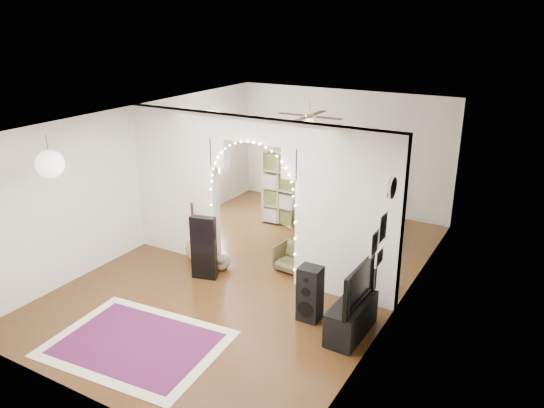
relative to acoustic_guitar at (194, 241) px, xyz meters
The scene contains 25 objects.
floor 1.24m from the acoustic_guitar, 12.31° to the left, with size 7.50×7.50×0.00m, color black.
ceiling 2.57m from the acoustic_guitar, 12.31° to the left, with size 5.00×7.50×0.02m, color white.
wall_back 4.26m from the acoustic_guitar, 74.02° to the left, with size 5.00×0.02×2.70m, color silver.
wall_front 3.80m from the acoustic_guitar, 71.88° to the right, with size 5.00×0.02×2.70m, color silver.
wall_left 1.66m from the acoustic_guitar, 169.54° to the left, with size 0.02×7.50×2.70m, color silver.
wall_right 3.77m from the acoustic_guitar, ahead, with size 0.02×7.50×2.70m, color silver.
divider_wall 1.55m from the acoustic_guitar, 12.31° to the left, with size 5.00×0.20×2.70m.
fairy_lights 1.62m from the acoustic_guitar, ahead, with size 1.64×0.04×1.60m, color #FFEABF, non-canonical shape.
window 2.67m from the acoustic_guitar, 122.86° to the left, with size 0.04×1.20×1.40m, color white.
wall_clock 4.01m from the acoustic_guitar, ahead, with size 0.31×0.31×0.03m, color white.
picture_frames 3.86m from the acoustic_guitar, 11.69° to the right, with size 0.02×0.50×0.70m, color white, non-canonical shape.
paper_lantern 2.92m from the acoustic_guitar, 109.34° to the right, with size 0.40×0.40×0.40m, color white.
ceiling_fan 3.21m from the acoustic_guitar, 63.02° to the left, with size 1.10×1.10×0.30m, color #CB8F43, non-canonical shape.
area_rug 2.61m from the acoustic_guitar, 70.15° to the right, with size 2.29×1.72×0.02m, color maroon.
guitar_case 0.67m from the acoustic_guitar, 37.25° to the right, with size 0.42×0.14×1.11m, color black.
acoustic_guitar is the anchor object (origin of this frame).
tabby_cat 0.67m from the acoustic_guitar, ahead, with size 0.38×0.56×0.38m.
floor_speaker 2.72m from the acoustic_guitar, 14.55° to the right, with size 0.33×0.30×0.84m.
media_console 3.40m from the acoustic_guitar, 12.71° to the right, with size 0.40×1.00×0.50m, color black.
tv 3.41m from the acoustic_guitar, 12.71° to the right, with size 1.07×0.14×0.62m, color black.
bookcase 2.60m from the acoustic_guitar, 71.10° to the left, with size 1.53×0.39×1.57m, color #C9B192.
dining_table 3.77m from the acoustic_guitar, 86.41° to the left, with size 1.22×0.83×0.76m.
flower_vase 3.78m from the acoustic_guitar, 86.41° to the left, with size 0.18×0.18×0.19m, color white.
dining_chair_left 2.65m from the acoustic_guitar, 67.31° to the left, with size 0.49×0.51×0.46m, color #4C4426.
dining_chair_right 1.77m from the acoustic_guitar, 19.88° to the left, with size 0.49×0.51×0.46m, color #4C4426.
Camera 1 is at (4.38, -7.08, 4.24)m, focal length 35.00 mm.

